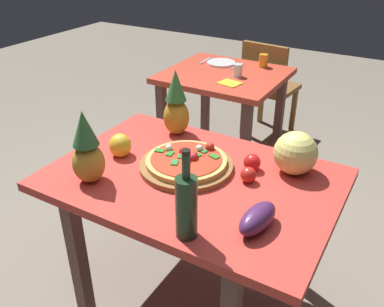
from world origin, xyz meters
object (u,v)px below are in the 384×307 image
Objects in this scene: drinking_glass_juice at (263,61)px; display_table at (193,193)px; background_table at (224,89)px; dining_chair at (268,84)px; bell_pepper at (120,146)px; tomato_beside_pepper at (248,175)px; pineapple_left at (87,151)px; napkin_folded at (230,83)px; dinner_plate at (221,63)px; melon at (295,153)px; knife_utensil at (237,66)px; wine_bottle at (186,205)px; pizza at (187,160)px; eggplant at (258,218)px; pineapple_right at (176,106)px; fork_utensil at (205,61)px; drinking_glass_water at (238,70)px; tomato_at_corner at (252,162)px; pizza_board at (186,166)px.

display_table is at bearing -78.73° from drinking_glass_juice.
dining_chair reaches higher than background_table.
drinking_glass_juice is (0.06, 1.63, -0.00)m from bell_pepper.
tomato_beside_pepper is (0.61, -1.87, 0.29)m from dining_chair.
display_table is 3.82× the size of pineapple_left.
napkin_folded is (0.13, -0.19, 0.13)m from background_table.
dining_chair is at bearing 60.49° from dinner_plate.
melon reaches higher than dinner_plate.
knife_utensil is (-0.14, 1.77, -0.14)m from pineapple_left.
background_table is 2.63× the size of pineapple_left.
wine_bottle is 1.79× the size of melon.
tomato_beside_pepper is at bearing 18.73° from display_table.
pizza is 0.49m from eggplant.
bell_pepper is at bearing -160.55° from melon.
dining_chair is 2.50× the size of pineapple_right.
dinner_plate is 1.22× the size of knife_utensil.
drinking_glass_juice is 0.53× the size of fork_utensil.
drinking_glass_water is 0.24m from knife_utensil.
bell_pepper reaches higher than pizza.
tomato_at_corner is 0.83× the size of drinking_glass_water.
fork_utensil is (-0.95, 1.87, -0.12)m from wine_bottle.
pizza_board is 1.58m from dinner_plate.
eggplant is at bearing -60.56° from tomato_beside_pepper.
drinking_glass_juice is (-0.50, 1.96, -0.08)m from wine_bottle.
tomato_at_corner is (-0.03, 0.10, 0.00)m from tomato_beside_pepper.
fork_utensil is at bearing 150.52° from drinking_glass_water.
pizza is 4.77× the size of tomato_at_corner.
pineapple_right is 0.85m from napkin_folded.
napkin_folded reaches higher than background_table.
pineapple_left is at bearing 169.71° from wine_bottle.
napkin_folded is at bearing -83.63° from drinking_glass_water.
dining_chair reaches higher than display_table.
dining_chair is 2.36× the size of pizza.
pineapple_right is 1.55× the size of dinner_plate.
bell_pepper is (0.13, -1.35, 0.17)m from background_table.
fork_utensil is at bearing 131.79° from melon.
knife_utensil is at bearing 106.33° from pizza_board.
wine_bottle reaches higher than melon.
tomato_at_corner is at bearing 114.61° from dining_chair.
bell_pepper is 0.61m from tomato_at_corner.
bell_pepper reaches higher than background_table.
pizza is at bearing -153.44° from tomato_at_corner.
dining_chair is 4.49× the size of melon.
background_table is 0.38m from drinking_glass_juice.
dinner_plate is (-0.35, 1.20, -0.14)m from pineapple_right.
tomato_at_corner is 1.66m from fork_utensil.
bell_pepper is 0.81× the size of napkin_folded.
drinking_glass_water is at bearing -41.91° from dinner_plate.
fork_utensil is (-0.71, 1.47, -0.04)m from pizza.
melon reaches higher than pizza_board.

